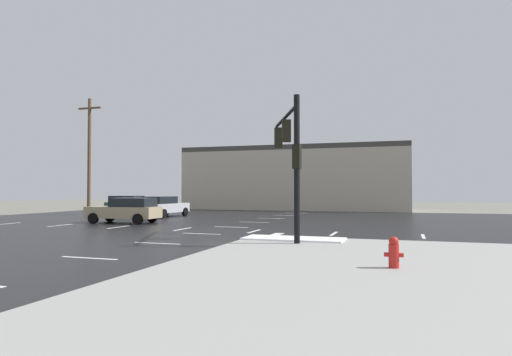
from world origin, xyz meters
TOP-DOWN VIEW (x-y plane):
  - ground_plane at (0.00, 0.00)m, footprint 120.00×120.00m
  - road_asphalt at (0.00, 0.00)m, footprint 44.00×44.00m
  - snow_strip_curbside at (5.00, -4.00)m, footprint 4.00×1.60m
  - lane_markings at (1.20, -1.38)m, footprint 36.15×36.15m
  - traffic_signal_mast at (4.80, -3.81)m, footprint 2.38×5.28m
  - fire_hydrant at (8.93, -9.60)m, footprint 0.48×0.26m
  - strip_building_background at (-1.75, 25.68)m, footprint 23.31×8.00m
  - sedan_tan at (-7.40, 2.76)m, footprint 4.62×2.23m
  - sedan_silver at (-8.54, 9.42)m, footprint 2.26×4.63m
  - sedan_green at (-12.62, 11.22)m, footprint 4.55×2.04m
  - utility_pole_far at (-15.82, 9.81)m, footprint 2.20×0.28m

SIDE VIEW (x-z plane):
  - ground_plane at x=0.00m, z-range 0.00..0.00m
  - road_asphalt at x=0.00m, z-range 0.00..0.02m
  - lane_markings at x=1.20m, z-range 0.02..0.03m
  - snow_strip_curbside at x=5.00m, z-range 0.14..0.20m
  - fire_hydrant at x=8.93m, z-range 0.14..0.93m
  - sedan_tan at x=-7.40m, z-range 0.06..1.64m
  - sedan_silver at x=-8.54m, z-range 0.06..1.64m
  - sedan_green at x=-12.62m, z-range 0.06..1.64m
  - strip_building_background at x=-1.75m, z-range 0.00..6.62m
  - traffic_signal_mast at x=4.80m, z-range 1.12..6.63m
  - utility_pole_far at x=-15.82m, z-range 0.22..9.98m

